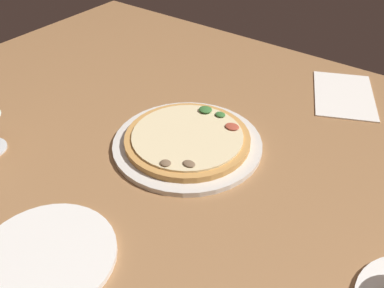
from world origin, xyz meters
The scene contains 4 objects.
dining_table centered at (0.00, 0.00, 2.00)cm, with size 150.00×110.00×4.00cm, color #996B42.
pizza_main centered at (5.44, -4.53, 5.17)cm, with size 28.04×28.04×3.35cm.
side_plate centered at (5.72, 28.02, 4.45)cm, with size 19.68×19.68×0.90cm, color white.
paper_menu centered at (-11.55, -40.09, 4.15)cm, with size 12.76×19.91×0.30cm, color white.
Camera 1 is at (-33.36, 46.62, 52.99)cm, focal length 40.00 mm.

